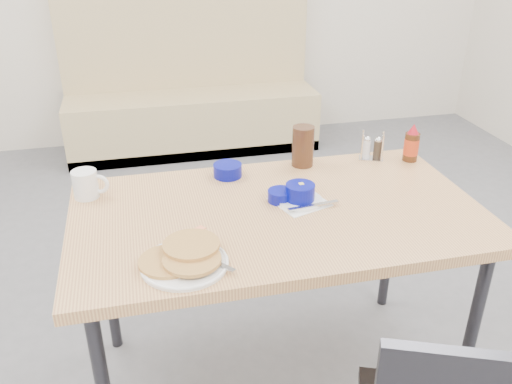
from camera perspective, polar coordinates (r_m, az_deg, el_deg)
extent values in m
cube|color=tan|center=(4.30, -6.61, 7.42)|extent=(1.90, 0.55, 0.45)
cube|color=tan|center=(4.38, -7.34, 14.47)|extent=(1.90, 0.12, 1.00)
cube|color=#2D2D33|center=(4.37, -6.48, 5.14)|extent=(1.90, 0.55, 0.08)
cube|color=tan|center=(1.87, 2.30, -2.42)|extent=(1.40, 0.80, 0.04)
cylinder|color=#2D2D33|center=(2.09, 21.74, -13.69)|extent=(0.04, 0.04, 0.72)
cylinder|color=#2D2D33|center=(2.29, -15.39, -8.53)|extent=(0.04, 0.04, 0.72)
cylinder|color=#2D2D33|center=(2.52, 13.93, -4.80)|extent=(0.04, 0.04, 0.72)
cylinder|color=white|center=(1.58, -7.55, -7.51)|extent=(0.25, 0.25, 0.01)
cylinder|color=tan|center=(1.58, -9.27, -7.20)|extent=(0.17, 0.17, 0.01)
cylinder|color=tan|center=(1.56, -6.77, -7.07)|extent=(0.17, 0.17, 0.01)
cylinder|color=tan|center=(1.60, -6.83, -5.54)|extent=(0.17, 0.17, 0.01)
cube|color=silver|center=(1.56, -3.87, -7.56)|extent=(0.08, 0.10, 0.00)
cylinder|color=white|center=(2.01, -17.52, 0.79)|extent=(0.09, 0.09, 0.10)
cylinder|color=black|center=(1.99, -17.70, 1.95)|extent=(0.08, 0.08, 0.00)
torus|color=white|center=(2.00, -16.20, 0.80)|extent=(0.08, 0.03, 0.07)
cube|color=white|center=(1.91, 4.63, -1.03)|extent=(0.21, 0.21, 0.00)
cylinder|color=white|center=(1.91, 4.63, -0.86)|extent=(0.16, 0.16, 0.01)
cylinder|color=#050A81|center=(1.89, 4.67, 0.02)|extent=(0.10, 0.10, 0.06)
cylinder|color=white|center=(1.88, 4.69, 0.63)|extent=(0.09, 0.09, 0.01)
cube|color=#F4DB60|center=(1.88, 4.79, 0.81)|extent=(0.02, 0.02, 0.01)
cube|color=silver|center=(1.86, 6.06, -1.40)|extent=(0.19, 0.04, 0.00)
cylinder|color=#050A81|center=(2.09, -3.01, 2.30)|extent=(0.11, 0.11, 0.05)
cylinder|color=#050A81|center=(1.91, 2.59, -0.39)|extent=(0.09, 0.09, 0.04)
cylinder|color=#402414|center=(2.17, 4.96, 4.83)|extent=(0.11, 0.11, 0.16)
cube|color=silver|center=(2.30, 12.01, 3.49)|extent=(0.11, 0.09, 0.00)
cylinder|color=silver|center=(2.26, 11.12, 4.72)|extent=(0.01, 0.01, 0.11)
cylinder|color=silver|center=(2.26, 13.17, 4.54)|extent=(0.01, 0.01, 0.11)
cylinder|color=silver|center=(2.29, 11.13, 5.10)|extent=(0.01, 0.01, 0.11)
cylinder|color=silver|center=(2.30, 13.15, 4.92)|extent=(0.01, 0.01, 0.11)
cylinder|color=silver|center=(2.28, 11.54, 4.46)|extent=(0.03, 0.03, 0.08)
cylinder|color=#3F3326|center=(2.28, 12.66, 4.36)|extent=(0.03, 0.03, 0.08)
cylinder|color=#47230F|center=(2.30, 16.02, 4.58)|extent=(0.06, 0.06, 0.12)
cylinder|color=#CB5A17|center=(2.30, 16.02, 4.63)|extent=(0.06, 0.06, 0.07)
cone|color=#B0111D|center=(2.27, 16.27, 6.41)|extent=(0.05, 0.05, 0.04)
cube|color=#FD8354|center=(1.75, -6.07, -3.93)|extent=(0.05, 0.05, 0.00)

